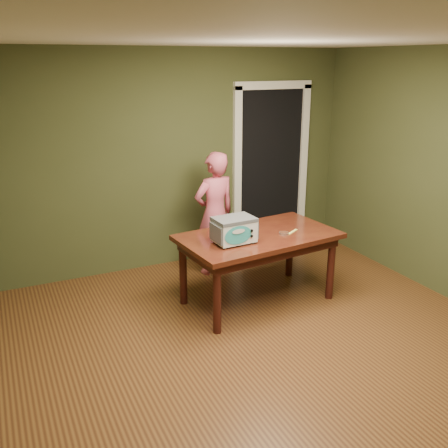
# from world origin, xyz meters

# --- Properties ---
(floor) EXTENTS (5.00, 5.00, 0.00)m
(floor) POSITION_xyz_m (0.00, 0.00, 0.00)
(floor) COLOR brown
(floor) RESTS_ON ground
(room_shell) EXTENTS (4.52, 5.02, 2.61)m
(room_shell) POSITION_xyz_m (0.00, 0.00, 1.71)
(room_shell) COLOR #3D4424
(room_shell) RESTS_ON ground
(doorway) EXTENTS (1.10, 0.66, 2.25)m
(doorway) POSITION_xyz_m (1.30, 2.78, 1.06)
(doorway) COLOR black
(doorway) RESTS_ON ground
(dining_table) EXTENTS (1.68, 1.05, 0.75)m
(dining_table) POSITION_xyz_m (0.35, 1.09, 0.65)
(dining_table) COLOR #3A140D
(dining_table) RESTS_ON floor
(toy_oven) EXTENTS (0.43, 0.30, 0.26)m
(toy_oven) POSITION_xyz_m (0.02, 0.98, 0.89)
(toy_oven) COLOR #4C4F54
(toy_oven) RESTS_ON dining_table
(baking_pan) EXTENTS (0.10, 0.10, 0.02)m
(baking_pan) POSITION_xyz_m (0.59, 0.98, 0.76)
(baking_pan) COLOR silver
(baking_pan) RESTS_ON dining_table
(spatula) EXTENTS (0.17, 0.11, 0.01)m
(spatula) POSITION_xyz_m (0.71, 1.00, 0.75)
(spatula) COLOR #F0EE68
(spatula) RESTS_ON dining_table
(child) EXTENTS (0.58, 0.43, 1.47)m
(child) POSITION_xyz_m (0.26, 1.99, 0.73)
(child) COLOR #CC546C
(child) RESTS_ON floor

